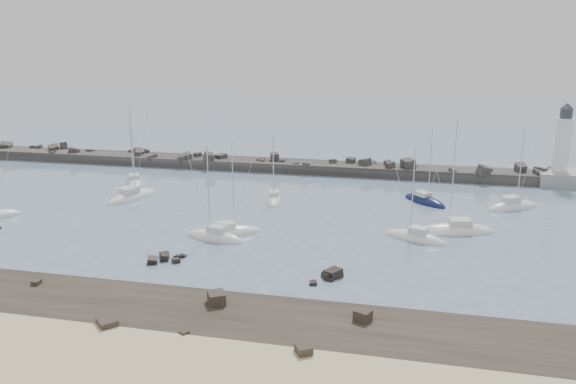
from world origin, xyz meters
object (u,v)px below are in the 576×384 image
object	(u,v)px
lighthouse	(560,166)
sailboat_1	(134,182)
sailboat_3	(132,197)
sailboat_10	(512,207)
sailboat_6	(229,233)
sailboat_9	(455,231)
sailboat_5	(274,201)
sailboat_7	(424,201)
sailboat_8	(415,238)
sailboat_4	(215,238)

from	to	relation	value
lighthouse	sailboat_1	world-z (taller)	lighthouse
sailboat_3	sailboat_10	world-z (taller)	sailboat_3
sailboat_6	sailboat_9	bearing A→B (deg)	13.81
sailboat_5	sailboat_3	bearing A→B (deg)	-172.23
sailboat_1	sailboat_7	world-z (taller)	sailboat_1
sailboat_7	sailboat_10	bearing A→B (deg)	-1.95
lighthouse	sailboat_8	bearing A→B (deg)	-124.95
sailboat_7	sailboat_8	bearing A→B (deg)	-94.39
sailboat_10	sailboat_9	bearing A→B (deg)	-124.33
sailboat_3	sailboat_7	world-z (taller)	sailboat_3
sailboat_3	sailboat_7	bearing A→B (deg)	9.69
sailboat_4	sailboat_9	distance (m)	30.71
sailboat_5	sailboat_10	size ratio (longest dim) A/B	0.82
sailboat_3	sailboat_7	distance (m)	45.28
sailboat_8	sailboat_4	bearing A→B (deg)	-167.78
sailboat_8	sailboat_5	bearing A→B (deg)	149.04
sailboat_6	lighthouse	bearing A→B (deg)	38.33
sailboat_6	sailboat_3	bearing A→B (deg)	147.58
sailboat_6	sailboat_9	xyz separation A→B (m)	(28.21, 6.93, 0.01)
sailboat_5	sailboat_10	distance (m)	35.39
sailboat_5	sailboat_10	world-z (taller)	sailboat_10
sailboat_8	sailboat_9	xyz separation A→B (m)	(5.03, 3.86, -0.00)
sailboat_9	sailboat_1	bearing A→B (deg)	164.12
sailboat_8	sailboat_1	bearing A→B (deg)	158.43
sailboat_7	sailboat_10	world-z (taller)	sailboat_10
sailboat_6	sailboat_10	world-z (taller)	sailboat_10
sailboat_5	sailboat_9	distance (m)	27.70
sailboat_10	lighthouse	bearing A→B (deg)	60.10
lighthouse	sailboat_4	xyz separation A→B (m)	(-48.11, -39.34, -2.94)
sailboat_1	sailboat_9	distance (m)	54.89
sailboat_9	sailboat_8	bearing A→B (deg)	-142.52
sailboat_6	sailboat_5	bearing A→B (deg)	82.88
sailboat_1	sailboat_4	distance (m)	33.67
sailboat_8	sailboat_9	size ratio (longest dim) A/B	0.79
sailboat_6	sailboat_7	xyz separation A→B (m)	(24.51, 20.40, 0.00)
sailboat_4	sailboat_5	size ratio (longest dim) A/B	1.14
sailboat_6	sailboat_8	world-z (taller)	sailboat_6
sailboat_1	sailboat_9	size ratio (longest dim) A/B	0.86
sailboat_4	sailboat_8	bearing A→B (deg)	12.22
sailboat_3	sailboat_9	bearing A→B (deg)	-6.90
sailboat_4	sailboat_7	distance (m)	34.16
sailboat_8	sailboat_6	bearing A→B (deg)	-172.44
sailboat_3	sailboat_10	xyz separation A→B (m)	(57.24, 7.19, 0.01)
lighthouse	sailboat_5	world-z (taller)	lighthouse
sailboat_3	sailboat_6	world-z (taller)	sailboat_3
sailboat_3	sailboat_8	world-z (taller)	sailboat_3
sailboat_3	sailboat_8	bearing A→B (deg)	-12.63
sailboat_6	sailboat_7	world-z (taller)	sailboat_7
lighthouse	sailboat_5	distance (m)	49.92
lighthouse	sailboat_8	world-z (taller)	lighthouse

